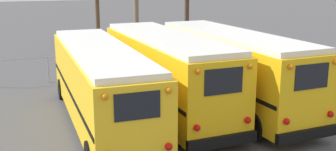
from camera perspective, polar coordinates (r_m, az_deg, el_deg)
ground_plane at (r=16.86m, az=1.06°, el=-6.17°), size 160.00×160.00×0.00m
school_bus_0 at (r=16.30m, az=-9.18°, el=-0.92°), size 2.61×10.68×3.07m
school_bus_1 at (r=17.35m, az=-0.29°, el=0.59°), size 2.75×9.67×3.31m
school_bus_2 at (r=18.12m, az=8.60°, el=1.04°), size 2.87×9.85×3.33m
fence_line at (r=24.00m, az=-6.18°, el=2.22°), size 13.70×0.06×1.42m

